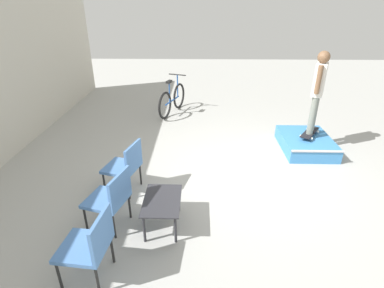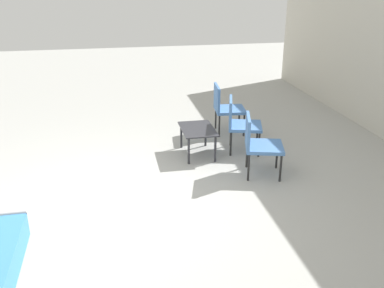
{
  "view_description": "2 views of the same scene",
  "coord_description": "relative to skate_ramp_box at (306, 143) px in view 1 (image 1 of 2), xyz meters",
  "views": [
    {
      "loc": [
        -4.69,
        0.92,
        2.92
      ],
      "look_at": [
        -0.18,
        1.04,
        0.74
      ],
      "focal_mm": 28.0,
      "sensor_mm": 36.0,
      "label": 1
    },
    {
      "loc": [
        4.83,
        0.12,
        2.72
      ],
      "look_at": [
        0.01,
        1.07,
        0.74
      ],
      "focal_mm": 40.0,
      "sensor_mm": 36.0,
      "label": 2
    }
  ],
  "objects": [
    {
      "name": "patio_chair_center",
      "position": [
        -2.52,
        3.49,
        0.36
      ],
      "size": [
        0.64,
        0.64,
        0.87
      ],
      "rotation": [
        0.0,
        0.0,
        2.87
      ],
      "color": "black",
      "rests_on": "ground_plane"
    },
    {
      "name": "coffee_table",
      "position": [
        -2.5,
        2.8,
        0.24
      ],
      "size": [
        0.76,
        0.51,
        0.44
      ],
      "color": "#2D2D33",
      "rests_on": "ground_plane"
    },
    {
      "name": "ground_plane",
      "position": [
        -1.17,
        1.38,
        -0.14
      ],
      "size": [
        24.0,
        24.0,
        0.0
      ],
      "primitive_type": "plane",
      "color": "#A8A8A3"
    },
    {
      "name": "patio_chair_left",
      "position": [
        -3.39,
        3.49,
        0.36
      ],
      "size": [
        0.57,
        0.57,
        0.87
      ],
      "rotation": [
        0.0,
        0.0,
        3.04
      ],
      "color": "black",
      "rests_on": "ground_plane"
    },
    {
      "name": "person_skater",
      "position": [
        0.06,
        -0.07,
        1.22
      ],
      "size": [
        0.52,
        0.34,
        1.67
      ],
      "rotation": [
        0.0,
        0.0,
        -0.44
      ],
      "color": "gray",
      "rests_on": "skateboard_on_ramp"
    },
    {
      "name": "skateboard_on_ramp",
      "position": [
        0.06,
        -0.07,
        0.22
      ],
      "size": [
        0.73,
        0.59,
        0.07
      ],
      "rotation": [
        0.0,
        0.0,
        -0.6
      ],
      "color": "black",
      "rests_on": "skate_ramp_box"
    },
    {
      "name": "skate_ramp_box",
      "position": [
        0.0,
        0.0,
        0.0
      ],
      "size": [
        1.36,
        1.0,
        0.31
      ],
      "color": "#3D84C6",
      "rests_on": "ground_plane"
    },
    {
      "name": "patio_chair_right",
      "position": [
        -1.64,
        3.49,
        0.36
      ],
      "size": [
        0.64,
        0.64,
        0.87
      ],
      "rotation": [
        0.0,
        0.0,
        2.88
      ],
      "color": "black",
      "rests_on": "ground_plane"
    },
    {
      "name": "bicycle",
      "position": [
        2.23,
        3.06,
        0.25
      ],
      "size": [
        1.61,
        0.69,
        1.03
      ],
      "rotation": [
        0.0,
        0.0,
        -0.34
      ],
      "color": "black",
      "rests_on": "ground_plane"
    }
  ]
}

